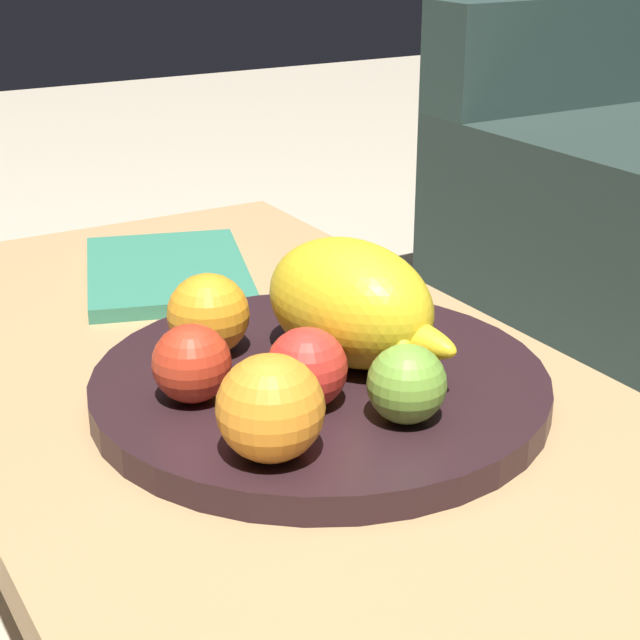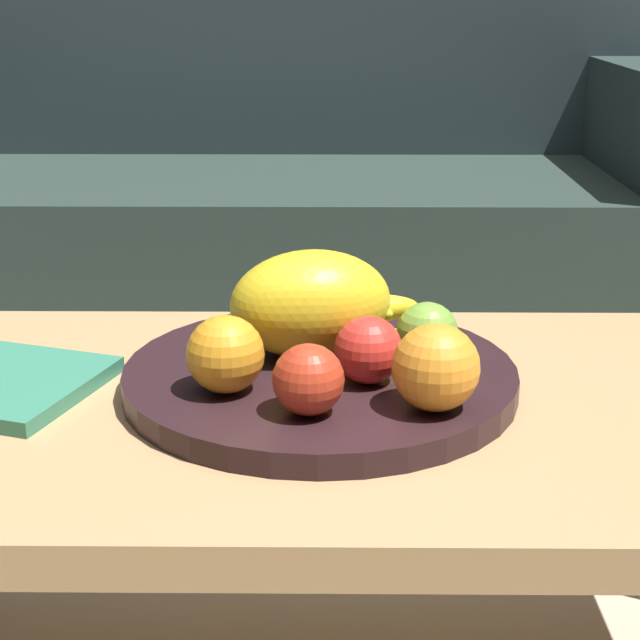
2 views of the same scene
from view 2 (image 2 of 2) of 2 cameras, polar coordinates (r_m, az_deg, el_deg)
coffee_table at (r=1.03m, az=-2.57°, el=-6.72°), size 1.10×0.55×0.39m
couch at (r=2.22m, az=-2.93°, el=6.21°), size 1.70×0.70×0.90m
fruit_bowl at (r=1.03m, az=0.00°, el=-3.29°), size 0.40×0.40×0.03m
melon_large_front at (r=1.04m, az=-0.52°, el=0.94°), size 0.19×0.15×0.11m
orange_front at (r=0.96m, az=-5.36°, el=-1.94°), size 0.07×0.07×0.07m
orange_left at (r=0.92m, az=6.55°, el=-2.68°), size 0.08×0.08×0.08m
apple_front at (r=0.98m, az=2.74°, el=-1.69°), size 0.07×0.07×0.07m
apple_left at (r=1.03m, az=6.06°, el=-0.72°), size 0.06×0.06×0.06m
apple_right at (r=0.91m, az=-0.66°, el=-3.39°), size 0.07×0.07×0.07m
banana_bunch at (r=1.07m, az=0.76°, el=0.01°), size 0.18×0.10×0.06m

